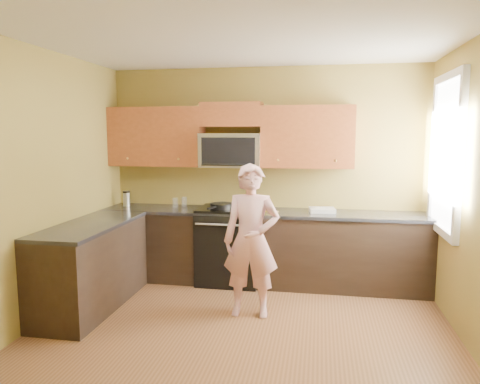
% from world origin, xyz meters
% --- Properties ---
extents(floor, '(4.00, 4.00, 0.00)m').
position_xyz_m(floor, '(0.00, 0.00, 0.00)').
color(floor, brown).
rests_on(floor, ground).
extents(ceiling, '(4.00, 4.00, 0.00)m').
position_xyz_m(ceiling, '(0.00, 0.00, 2.70)').
color(ceiling, white).
rests_on(ceiling, ground).
extents(wall_back, '(4.00, 0.00, 4.00)m').
position_xyz_m(wall_back, '(0.00, 2.00, 1.35)').
color(wall_back, olive).
rests_on(wall_back, ground).
extents(wall_front, '(4.00, 0.00, 4.00)m').
position_xyz_m(wall_front, '(0.00, -2.00, 1.35)').
color(wall_front, olive).
rests_on(wall_front, ground).
extents(wall_left, '(0.00, 4.00, 4.00)m').
position_xyz_m(wall_left, '(-2.00, 0.00, 1.35)').
color(wall_left, olive).
rests_on(wall_left, ground).
extents(cabinet_back_run, '(4.00, 0.60, 0.88)m').
position_xyz_m(cabinet_back_run, '(0.00, 1.70, 0.44)').
color(cabinet_back_run, black).
rests_on(cabinet_back_run, floor).
extents(cabinet_left_run, '(0.60, 1.60, 0.88)m').
position_xyz_m(cabinet_left_run, '(-1.70, 0.60, 0.44)').
color(cabinet_left_run, black).
rests_on(cabinet_left_run, floor).
extents(countertop_back, '(4.00, 0.62, 0.04)m').
position_xyz_m(countertop_back, '(0.00, 1.69, 0.90)').
color(countertop_back, black).
rests_on(countertop_back, cabinet_back_run).
extents(countertop_left, '(0.62, 1.60, 0.04)m').
position_xyz_m(countertop_left, '(-1.69, 0.60, 0.90)').
color(countertop_left, black).
rests_on(countertop_left, cabinet_left_run).
extents(stove, '(0.76, 0.65, 0.95)m').
position_xyz_m(stove, '(-0.40, 1.68, 0.47)').
color(stove, black).
rests_on(stove, floor).
extents(microwave, '(0.76, 0.40, 0.42)m').
position_xyz_m(microwave, '(-0.40, 1.80, 1.45)').
color(microwave, silver).
rests_on(microwave, wall_back).
extents(upper_cab_left, '(1.22, 0.33, 0.75)m').
position_xyz_m(upper_cab_left, '(-1.39, 1.83, 1.45)').
color(upper_cab_left, brown).
rests_on(upper_cab_left, wall_back).
extents(upper_cab_right, '(1.12, 0.33, 0.75)m').
position_xyz_m(upper_cab_right, '(0.54, 1.83, 1.45)').
color(upper_cab_right, brown).
rests_on(upper_cab_right, wall_back).
extents(upper_cab_over_mw, '(0.76, 0.33, 0.30)m').
position_xyz_m(upper_cab_over_mw, '(-0.40, 1.83, 2.10)').
color(upper_cab_over_mw, brown).
rests_on(upper_cab_over_mw, wall_back).
extents(window, '(0.06, 1.06, 1.66)m').
position_xyz_m(window, '(1.98, 1.20, 1.65)').
color(window, white).
rests_on(window, wall_right).
extents(woman, '(0.58, 0.39, 1.57)m').
position_xyz_m(woman, '(0.03, 0.69, 0.78)').
color(woman, pink).
rests_on(woman, floor).
extents(frying_pan, '(0.44, 0.58, 0.07)m').
position_xyz_m(frying_pan, '(-0.49, 1.62, 0.95)').
color(frying_pan, black).
rests_on(frying_pan, stove).
extents(butter_tub, '(0.15, 0.15, 0.10)m').
position_xyz_m(butter_tub, '(0.06, 1.69, 0.92)').
color(butter_tub, yellow).
rests_on(butter_tub, countertop_back).
extents(toast_slice, '(0.14, 0.14, 0.01)m').
position_xyz_m(toast_slice, '(0.15, 1.59, 0.93)').
color(toast_slice, '#B27F47').
rests_on(toast_slice, countertop_back).
extents(napkin_a, '(0.13, 0.13, 0.06)m').
position_xyz_m(napkin_a, '(-0.21, 1.55, 0.95)').
color(napkin_a, silver).
rests_on(napkin_a, countertop_back).
extents(napkin_b, '(0.15, 0.16, 0.07)m').
position_xyz_m(napkin_b, '(0.65, 1.72, 0.95)').
color(napkin_b, silver).
rests_on(napkin_b, countertop_back).
extents(dish_towel, '(0.33, 0.28, 0.05)m').
position_xyz_m(dish_towel, '(0.74, 1.73, 0.95)').
color(dish_towel, white).
rests_on(dish_towel, countertop_back).
extents(travel_mug, '(0.12, 0.12, 0.20)m').
position_xyz_m(travel_mug, '(-1.79, 1.74, 0.92)').
color(travel_mug, silver).
rests_on(travel_mug, countertop_back).
extents(glass_a, '(0.08, 0.08, 0.12)m').
position_xyz_m(glass_a, '(-1.14, 1.76, 0.98)').
color(glass_a, silver).
rests_on(glass_a, countertop_back).
extents(glass_c, '(0.08, 0.08, 0.12)m').
position_xyz_m(glass_c, '(-1.04, 1.86, 0.98)').
color(glass_c, silver).
rests_on(glass_c, countertop_back).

